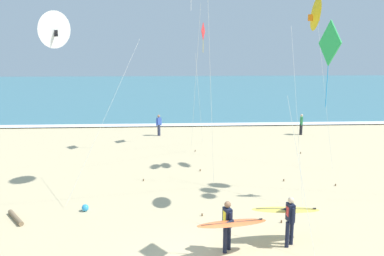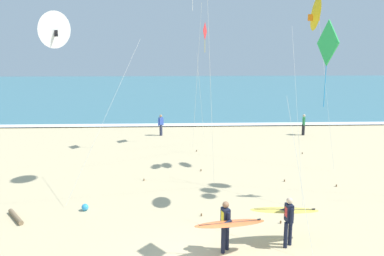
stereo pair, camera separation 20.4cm
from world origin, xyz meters
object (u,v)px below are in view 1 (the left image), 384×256
(kite_diamond_scarlet_extra, at_px, (203,36))
(driftwood_log, at_px, (16,218))
(kite_diamond_emerald_high, at_px, (328,51))
(surfer_trailing, at_px, (288,214))
(beach_ball, at_px, (85,208))
(surfer_lead, at_px, (230,223))
(kite_delta_golden_near, at_px, (314,15))
(bystander_blue_top, at_px, (159,125))
(bystander_green_top, at_px, (301,124))
(kite_delta_ivory_distant, at_px, (54,30))

(kite_diamond_scarlet_extra, xyz_separation_m, driftwood_log, (-8.13, -11.89, -7.15))
(kite_diamond_emerald_high, height_order, driftwood_log, kite_diamond_emerald_high)
(kite_diamond_emerald_high, relative_size, driftwood_log, 4.95)
(surfer_trailing, distance_m, beach_ball, 8.02)
(surfer_lead, height_order, kite_delta_golden_near, kite_delta_golden_near)
(driftwood_log, bearing_deg, kite_delta_golden_near, 2.75)
(bystander_blue_top, xyz_separation_m, beach_ball, (-2.58, -13.95, -0.67))
(kite_diamond_scarlet_extra, height_order, bystander_green_top, kite_diamond_scarlet_extra)
(kite_diamond_emerald_high, relative_size, kite_diamond_scarlet_extra, 0.89)
(bystander_blue_top, relative_size, beach_ball, 5.68)
(driftwood_log, bearing_deg, kite_diamond_emerald_high, -18.41)
(kite_delta_golden_near, xyz_separation_m, beach_ball, (-8.87, 0.15, -7.54))
(bystander_green_top, relative_size, driftwood_log, 1.09)
(bystander_blue_top, distance_m, driftwood_log, 15.52)
(kite_delta_ivory_distant, bearing_deg, bystander_blue_top, 75.87)
(bystander_blue_top, relative_size, bystander_green_top, 1.00)
(kite_diamond_emerald_high, bearing_deg, bystander_green_top, 73.05)
(surfer_trailing, xyz_separation_m, kite_delta_golden_near, (1.52, 2.92, 6.63))
(bystander_green_top, bearing_deg, kite_diamond_scarlet_extra, -162.18)
(bystander_green_top, bearing_deg, kite_diamond_emerald_high, -106.95)
(kite_delta_ivory_distant, height_order, beach_ball, kite_delta_ivory_distant)
(surfer_lead, xyz_separation_m, kite_diamond_scarlet_extra, (0.32, 14.86, 6.19))
(kite_diamond_scarlet_extra, relative_size, bystander_blue_top, 5.09)
(kite_diamond_scarlet_extra, distance_m, bystander_green_top, 10.33)
(kite_delta_golden_near, xyz_separation_m, kite_diamond_emerald_high, (-0.97, -4.00, -1.30))
(bystander_green_top, bearing_deg, beach_ball, -134.29)
(kite_delta_ivory_distant, xyz_separation_m, driftwood_log, (-1.64, -1.01, -7.02))
(surfer_lead, relative_size, kite_delta_golden_near, 0.29)
(surfer_lead, bearing_deg, bystander_blue_top, 98.80)
(kite_diamond_scarlet_extra, bearing_deg, kite_delta_ivory_distant, -120.80)
(kite_delta_ivory_distant, relative_size, beach_ball, 27.99)
(surfer_trailing, distance_m, kite_delta_golden_near, 7.40)
(kite_diamond_scarlet_extra, bearing_deg, surfer_trailing, -83.14)
(surfer_lead, bearing_deg, kite_diamond_emerald_high, -10.77)
(beach_ball, bearing_deg, surfer_lead, -34.60)
(kite_diamond_emerald_high, bearing_deg, kite_delta_ivory_distant, 152.97)
(surfer_trailing, height_order, kite_diamond_emerald_high, kite_diamond_emerald_high)
(bystander_green_top, height_order, beach_ball, bystander_green_top)
(surfer_trailing, height_order, kite_diamond_scarlet_extra, kite_diamond_scarlet_extra)
(kite_delta_golden_near, relative_size, kite_diamond_scarlet_extra, 1.03)
(surfer_trailing, relative_size, bystander_blue_top, 1.55)
(kite_delta_ivory_distant, distance_m, bystander_green_top, 20.48)
(kite_delta_ivory_distant, relative_size, bystander_green_top, 4.93)
(kite_diamond_emerald_high, bearing_deg, beach_ball, 152.25)
(surfer_trailing, bearing_deg, surfer_lead, -163.87)
(kite_diamond_emerald_high, height_order, kite_diamond_scarlet_extra, kite_diamond_scarlet_extra)
(kite_diamond_emerald_high, distance_m, beach_ball, 10.89)
(kite_delta_golden_near, height_order, bystander_blue_top, kite_delta_golden_near)
(beach_ball, bearing_deg, bystander_blue_top, 79.51)
(surfer_lead, height_order, beach_ball, surfer_lead)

